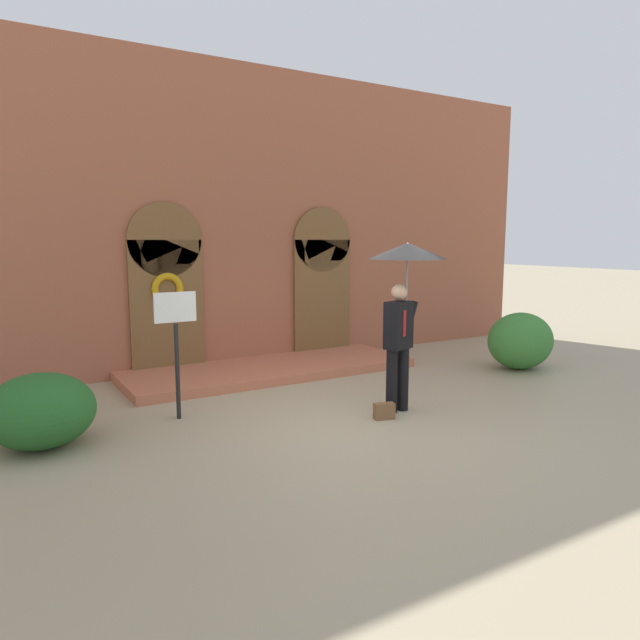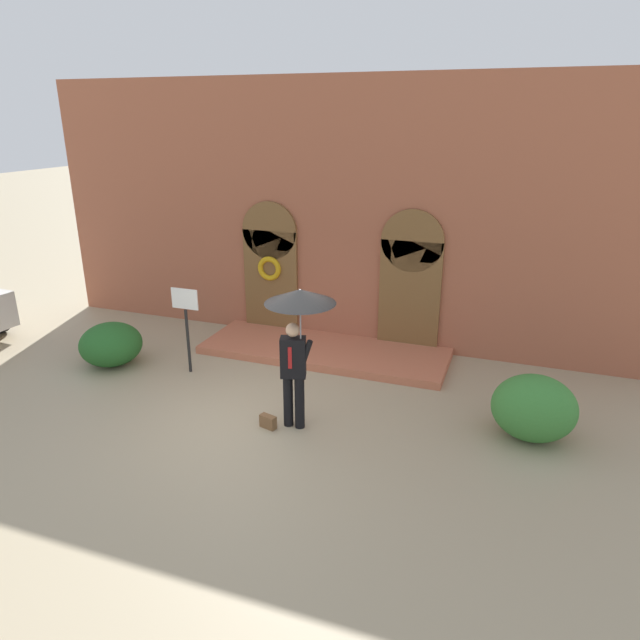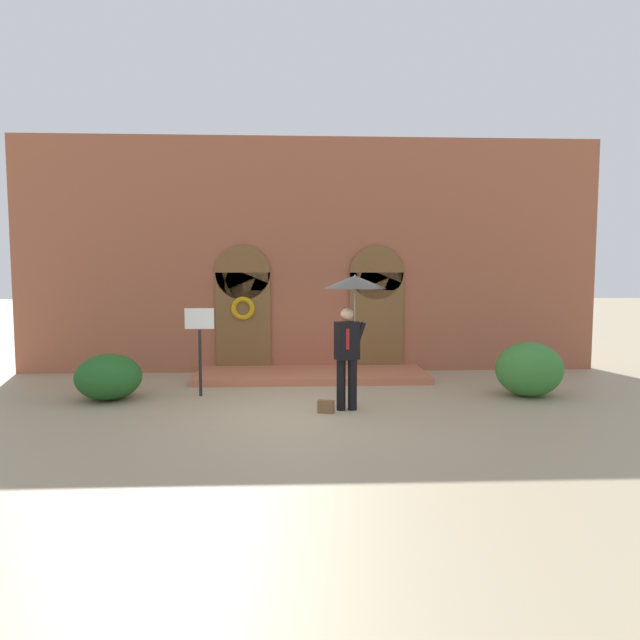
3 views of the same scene
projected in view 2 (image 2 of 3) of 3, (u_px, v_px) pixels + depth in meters
ground_plane at (263, 422)px, 9.48m from camera, size 80.00×80.00×0.00m
building_facade at (342, 221)px, 12.24m from camera, size 14.00×2.30×5.60m
person_with_umbrella at (298, 317)px, 8.70m from camera, size 1.10×1.10×2.36m
handbag at (268, 422)px, 9.28m from camera, size 0.30×0.19×0.22m
sign_post at (186, 316)px, 10.97m from camera, size 0.56×0.06×1.72m
shrub_left at (111, 344)px, 11.56m from camera, size 1.23×1.25×0.87m
shrub_right at (534, 408)px, 8.85m from camera, size 1.30×1.08×1.06m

